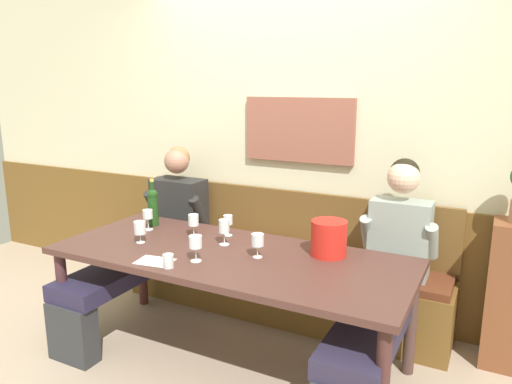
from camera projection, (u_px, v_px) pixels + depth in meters
The scene contains 19 objects.
ground_plane at pixel (222, 369), 2.99m from camera, with size 6.80×6.80×0.02m, color tan.
room_wall_back at pixel (294, 129), 3.62m from camera, with size 6.80×0.12×2.80m.
wood_wainscot_panel at pixel (289, 249), 3.79m from camera, with size 6.80×0.03×0.91m, color brown.
wall_bench at pixel (278, 279), 3.64m from camera, with size 2.51×0.42×0.94m.
dining_table at pixel (229, 264), 2.93m from camera, with size 2.21×0.91×0.73m.
person_center_left_seat at pixel (150, 237), 3.63m from camera, with size 0.53×1.35×1.25m.
person_center_right_seat at pixel (385, 278), 2.83m from camera, with size 0.49×1.34×1.27m.
ice_bucket at pixel (329, 238), 2.86m from camera, with size 0.22×0.22×0.21m, color red.
wine_bottle_green_tall at pixel (153, 206), 3.46m from camera, with size 0.08×0.08×0.34m.
wine_glass_left_end at pixel (228, 221), 3.23m from camera, with size 0.06×0.06×0.14m.
wine_glass_near_bucket at pixel (224, 228), 3.04m from camera, with size 0.07×0.07×0.17m.
wine_glass_center_front at pixel (140, 229), 3.09m from camera, with size 0.08×0.08×0.14m.
wine_glass_center_rear at pixel (258, 241), 2.82m from camera, with size 0.08×0.08×0.15m.
wine_glass_mid_right at pixel (193, 221), 3.21m from camera, with size 0.07×0.07×0.16m.
wine_glass_mid_left at pixel (148, 215), 3.36m from camera, with size 0.07×0.07×0.15m.
wine_glass_right_end at pixel (195, 243), 2.76m from camera, with size 0.08×0.08×0.16m.
water_tumbler_right at pixel (168, 261), 2.68m from camera, with size 0.06×0.06×0.08m, color silver.
tasting_sheet_left_guest at pixel (155, 261), 2.78m from camera, with size 0.21×0.15×0.00m, color white.
corner_pedestal at pixel (511, 295), 2.94m from camera, with size 0.28×0.28×0.93m, color brown.
Camera 1 is at (1.41, -2.28, 1.73)m, focal length 33.57 mm.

